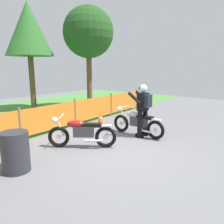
{
  "coord_description": "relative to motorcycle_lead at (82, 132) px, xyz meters",
  "views": [
    {
      "loc": [
        -4.51,
        -3.31,
        2.22
      ],
      "look_at": [
        0.6,
        0.57,
        0.9
      ],
      "focal_mm": 35.22,
      "sensor_mm": 36.0,
      "label": 1
    }
  ],
  "objects": [
    {
      "name": "ground",
      "position": [
        0.36,
        -0.91,
        -0.45
      ],
      "size": [
        24.0,
        24.0,
        0.02
      ],
      "primitive_type": "cube",
      "color": "slate"
    },
    {
      "name": "spare_drum",
      "position": [
        -1.88,
        0.1,
        0.0
      ],
      "size": [
        0.58,
        0.58,
        0.88
      ],
      "primitive_type": "cylinder",
      "color": "#2D2D33",
      "rests_on": "ground"
    },
    {
      "name": "tree_near_left",
      "position": [
        2.55,
        6.12,
        3.62
      ],
      "size": [
        2.38,
        2.38,
        5.42
      ],
      "color": "brown",
      "rests_on": "ground"
    },
    {
      "name": "motorcycle_trailing",
      "position": [
        1.9,
        -0.66,
        0.0
      ],
      "size": [
        0.57,
        1.93,
        0.91
      ],
      "rotation": [
        0.0,
        0.0,
        1.54
      ],
      "color": "black",
      "rests_on": "ground"
    },
    {
      "name": "rider_trailing",
      "position": [
        1.9,
        -0.87,
        0.51
      ],
      "size": [
        0.55,
        0.68,
        1.69
      ],
      "rotation": [
        0.0,
        0.0,
        1.54
      ],
      "color": "black",
      "rests_on": "ground"
    },
    {
      "name": "barrier_fence",
      "position": [
        0.36,
        1.81,
        0.1
      ],
      "size": [
        11.28,
        0.08,
        1.05
      ],
      "color": "olive",
      "rests_on": "ground"
    },
    {
      "name": "traffic_cone",
      "position": [
        2.13,
        1.1,
        -0.18
      ],
      "size": [
        0.32,
        0.32,
        0.53
      ],
      "color": "black",
      "rests_on": "ground"
    },
    {
      "name": "motorcycle_lead",
      "position": [
        0.0,
        0.0,
        0.0
      ],
      "size": [
        1.22,
        1.6,
        0.91
      ],
      "rotation": [
        0.0,
        0.0,
        2.21
      ],
      "color": "black",
      "rests_on": "ground"
    },
    {
      "name": "tree_near_right",
      "position": [
        4.59,
        3.95,
        3.5
      ],
      "size": [
        2.62,
        2.62,
        5.28
      ],
      "color": "brown",
      "rests_on": "ground"
    }
  ]
}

